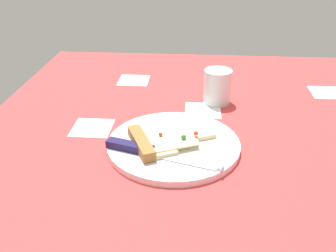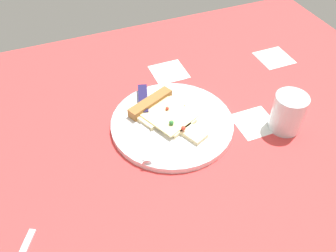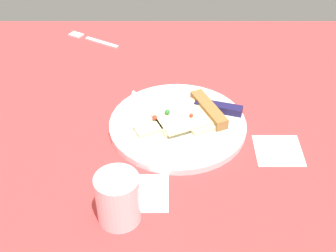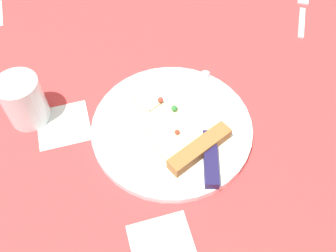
{
  "view_description": "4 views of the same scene",
  "coord_description": "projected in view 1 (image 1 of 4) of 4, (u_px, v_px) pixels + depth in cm",
  "views": [
    {
      "loc": [
        73.91,
        -6.1,
        41.07
      ],
      "look_at": [
        4.28,
        -11.36,
        3.03
      ],
      "focal_mm": 39.3,
      "sensor_mm": 36.0,
      "label": 1
    },
    {
      "loc": [
        30.4,
        43.31,
        57.44
      ],
      "look_at": [
        9.9,
        -7.73,
        2.57
      ],
      "focal_mm": 37.94,
      "sensor_mm": 36.0,
      "label": 2
    },
    {
      "loc": [
        -66.45,
        -8.07,
        60.38
      ],
      "look_at": [
        5.62,
        -7.94,
        2.37
      ],
      "focal_mm": 50.19,
      "sensor_mm": 36.0,
      "label": 3
    },
    {
      "loc": [
        -3.0,
        -45.97,
        54.48
      ],
      "look_at": [
        7.09,
        -10.78,
        2.77
      ],
      "focal_mm": 40.4,
      "sensor_mm": 36.0,
      "label": 4
    }
  ],
  "objects": [
    {
      "name": "ground_plane",
      "position": [
        218.0,
        136.0,
        0.85
      ],
      "size": [
        112.2,
        112.2,
        3.0
      ],
      "color": "#D13838",
      "rests_on": "ground"
    },
    {
      "name": "pizza_slice",
      "position": [
        162.0,
        141.0,
        0.76
      ],
      "size": [
        14.68,
        19.07,
        2.36
      ],
      "rotation": [
        0.0,
        0.0,
        0.42
      ],
      "color": "beige",
      "rests_on": "plate"
    },
    {
      "name": "drinking_glass",
      "position": [
        219.0,
        87.0,
        0.95
      ],
      "size": [
        7.17,
        7.17,
        8.92
      ],
      "primitive_type": "cylinder",
      "color": "silver",
      "rests_on": "ground_plane"
    },
    {
      "name": "plate",
      "position": [
        174.0,
        144.0,
        0.77
      ],
      "size": [
        27.82,
        27.82,
        1.4
      ],
      "primitive_type": "cylinder",
      "color": "silver",
      "rests_on": "ground_plane"
    },
    {
      "name": "knife",
      "position": [
        151.0,
        152.0,
        0.72
      ],
      "size": [
        8.95,
        23.58,
        2.45
      ],
      "rotation": [
        0.0,
        0.0,
        -0.29
      ],
      "color": "silver",
      "rests_on": "plate"
    }
  ]
}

